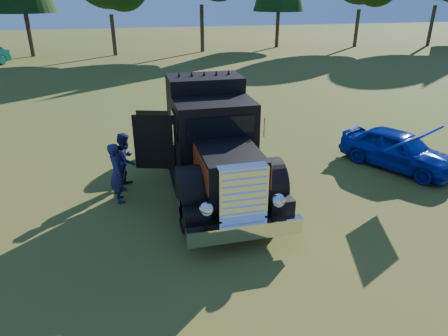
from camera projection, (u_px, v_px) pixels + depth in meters
ground at (272, 210)px, 10.26m from camera, size 120.00×120.00×0.00m
diamond_t_truck at (211, 144)px, 11.01m from camera, size 3.34×7.16×3.00m
hotrod_coupe at (398, 149)px, 12.51m from camera, size 3.03×4.14×1.89m
spectator_near at (117, 173)px, 10.39m from camera, size 0.49×0.65×1.63m
spectator_far at (126, 160)px, 11.23m from camera, size 0.84×0.94×1.60m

